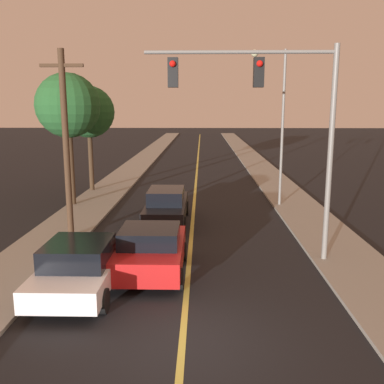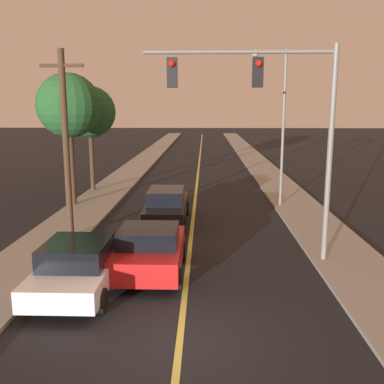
{
  "view_description": "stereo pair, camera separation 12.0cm",
  "coord_description": "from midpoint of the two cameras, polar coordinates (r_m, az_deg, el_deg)",
  "views": [
    {
      "loc": [
        0.42,
        -8.66,
        5.11
      ],
      "look_at": [
        0.0,
        9.0,
        1.6
      ],
      "focal_mm": 40.0,
      "sensor_mm": 36.0,
      "label": 1
    },
    {
      "loc": [
        0.54,
        -8.66,
        5.11
      ],
      "look_at": [
        0.0,
        9.0,
        1.6
      ],
      "focal_mm": 40.0,
      "sensor_mm": 36.0,
      "label": 2
    }
  ],
  "objects": [
    {
      "name": "car_outer_lane_front",
      "position": [
        12.53,
        -14.94,
        -9.49
      ],
      "size": [
        2.06,
        4.31,
        1.49
      ],
      "color": "white",
      "rests_on": "ground"
    },
    {
      "name": "utility_pole_left",
      "position": [
        16.94,
        -16.66,
        6.41
      ],
      "size": [
        1.6,
        0.24,
        7.09
      ],
      "color": "#422D1E",
      "rests_on": "ground"
    },
    {
      "name": "sidewalk_right",
      "position": [
        45.21,
        7.59,
        4.72
      ],
      "size": [
        2.5,
        80.0,
        0.12
      ],
      "color": "gray",
      "rests_on": "ground"
    },
    {
      "name": "car_near_lane_front",
      "position": [
        13.38,
        -5.78,
        -7.7
      ],
      "size": [
        2.11,
        3.83,
        1.53
      ],
      "color": "red",
      "rests_on": "ground"
    },
    {
      "name": "road_surface",
      "position": [
        44.95,
        0.74,
        4.71
      ],
      "size": [
        8.26,
        80.0,
        0.01
      ],
      "color": "black",
      "rests_on": "ground"
    },
    {
      "name": "tree_left_far",
      "position": [
        22.82,
        -16.38,
        10.94
      ],
      "size": [
        3.24,
        3.24,
        6.7
      ],
      "color": "#3D2B1C",
      "rests_on": "ground"
    },
    {
      "name": "sidewalk_left",
      "position": [
        45.32,
        -6.1,
        4.77
      ],
      "size": [
        2.5,
        80.0,
        0.12
      ],
      "color": "gray",
      "rests_on": "ground"
    },
    {
      "name": "tree_left_near",
      "position": [
        26.6,
        -13.74,
        10.28
      ],
      "size": [
        3.06,
        3.06,
        6.25
      ],
      "color": "#3D2B1C",
      "rests_on": "ground"
    },
    {
      "name": "streetlamp_right",
      "position": [
        22.21,
        10.95,
        10.87
      ],
      "size": [
        1.75,
        0.36,
        7.79
      ],
      "color": "slate",
      "rests_on": "ground"
    },
    {
      "name": "ground_plane",
      "position": [
        10.06,
        -1.64,
        -19.28
      ],
      "size": [
        200.0,
        200.0,
        0.0
      ],
      "primitive_type": "plane",
      "color": "black"
    },
    {
      "name": "traffic_signal_mast",
      "position": [
        13.93,
        10.58,
        10.97
      ],
      "size": [
        6.01,
        0.42,
        6.91
      ],
      "color": "slate",
      "rests_on": "ground"
    },
    {
      "name": "car_near_lane_second",
      "position": [
        19.03,
        -3.61,
        -1.86
      ],
      "size": [
        1.85,
        4.75,
        1.59
      ],
      "color": "black",
      "rests_on": "ground"
    }
  ]
}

